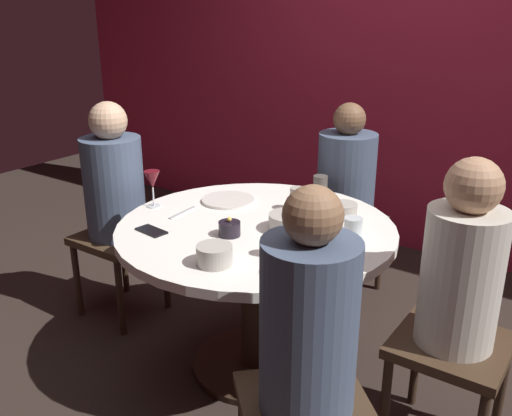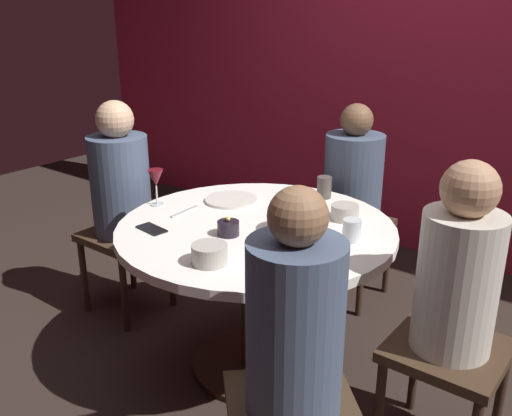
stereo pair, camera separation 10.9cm
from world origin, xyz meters
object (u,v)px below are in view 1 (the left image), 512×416
(seated_diner_left, at_px, (114,189))
(candle_holder, at_px, (230,229))
(bowl_serving_large, at_px, (343,211))
(cup_by_right_diner, at_px, (278,244))
(seated_diner_back, at_px, (346,180))
(dinner_plate, at_px, (228,200))
(seated_diner_front_right, at_px, (308,334))
(bowl_salad_center, at_px, (214,255))
(cup_by_left_diner, at_px, (353,228))
(wine_glass, at_px, (152,181))
(cup_near_candle, at_px, (291,264))
(cell_phone, at_px, (151,231))
(bowl_small_white, at_px, (290,222))
(cup_beside_wine, at_px, (307,246))
(dining_table, at_px, (256,260))
(cup_far_edge, at_px, (297,199))
(cup_center_front, at_px, (320,186))
(seated_diner_right, at_px, (461,280))

(seated_diner_left, distance_m, candle_holder, 0.89)
(bowl_serving_large, distance_m, cup_by_right_diner, 0.52)
(seated_diner_back, height_order, dinner_plate, seated_diner_back)
(dinner_plate, bearing_deg, seated_diner_front_right, -41.24)
(bowl_salad_center, height_order, cup_by_left_diner, cup_by_left_diner)
(wine_glass, bearing_deg, bowl_serving_large, 25.08)
(seated_diner_front_right, bearing_deg, bowl_salad_center, 23.65)
(seated_diner_back, relative_size, cup_near_candle, 11.22)
(dinner_plate, distance_m, cell_phone, 0.49)
(candle_holder, bearing_deg, dinner_plate, 128.17)
(dinner_plate, bearing_deg, bowl_small_white, -17.71)
(dinner_plate, xyz_separation_m, cup_beside_wine, (0.65, -0.36, 0.05))
(bowl_small_white, xyz_separation_m, cup_beside_wine, (0.21, -0.22, 0.02))
(seated_diner_left, bearing_deg, cup_near_candle, -14.47)
(cup_near_candle, bearing_deg, bowl_salad_center, -165.10)
(wine_glass, bearing_deg, cup_beside_wine, -6.72)
(dining_table, distance_m, wine_glass, 0.62)
(cup_far_edge, distance_m, cup_beside_wine, 0.55)
(seated_diner_back, distance_m, bowl_serving_large, 0.65)
(seated_diner_front_right, relative_size, cup_far_edge, 10.79)
(cup_near_candle, relative_size, cup_by_left_diner, 1.11)
(wine_glass, bearing_deg, cup_near_candle, -15.29)
(candle_holder, bearing_deg, cup_near_candle, -23.26)
(seated_diner_back, distance_m, bowl_salad_center, 1.30)
(seated_diner_back, bearing_deg, cup_by_right_diner, 12.90)
(cup_center_front, relative_size, cup_beside_wine, 0.92)
(cup_beside_wine, bearing_deg, seated_diner_right, 19.65)
(seated_diner_front_right, xyz_separation_m, bowl_small_white, (-0.46, 0.65, 0.04))
(bowl_salad_center, height_order, cup_near_candle, cup_near_candle)
(seated_diner_back, height_order, cup_by_right_diner, seated_diner_back)
(seated_diner_front_right, bearing_deg, cup_by_right_diner, -2.68)
(cup_by_left_diner, bearing_deg, cup_beside_wine, -100.47)
(wine_glass, distance_m, cell_phone, 0.34)
(dining_table, relative_size, dinner_plate, 4.74)
(seated_diner_right, distance_m, seated_diner_front_right, 0.66)
(bowl_salad_center, height_order, cup_by_right_diner, cup_by_right_diner)
(seated_diner_right, bearing_deg, seated_diner_back, -45.36)
(seated_diner_back, relative_size, bowl_serving_large, 9.19)
(bowl_salad_center, bearing_deg, cup_by_right_diner, 49.67)
(seated_diner_back, bearing_deg, wine_glass, -28.91)
(bowl_salad_center, distance_m, cup_beside_wine, 0.34)
(bowl_serving_large, xyz_separation_m, cup_center_front, (-0.23, 0.20, 0.02))
(seated_diner_right, bearing_deg, dining_table, 0.00)
(cup_beside_wine, bearing_deg, cup_by_right_diner, -162.22)
(seated_diner_left, distance_m, wine_glass, 0.40)
(cup_by_left_diner, bearing_deg, seated_diner_back, 117.57)
(cup_near_candle, bearing_deg, cup_beside_wine, 98.71)
(dinner_plate, distance_m, cup_center_front, 0.47)
(cup_by_left_diner, bearing_deg, bowl_small_white, -166.29)
(dinner_plate, bearing_deg, dining_table, -31.71)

